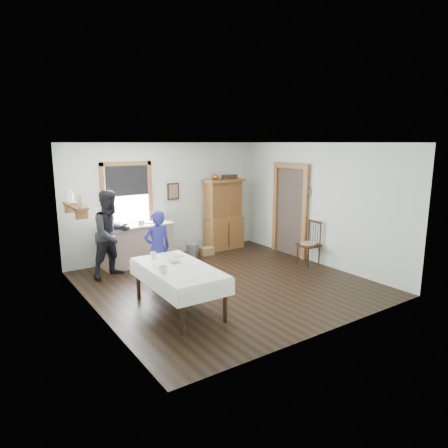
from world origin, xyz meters
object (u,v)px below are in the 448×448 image
at_px(figure_dark, 112,237).
at_px(work_counter, 137,245).
at_px(dining_table, 179,288).
at_px(spindle_chair, 309,243).
at_px(wicker_basket, 207,251).
at_px(china_hutch, 224,214).
at_px(woman_blue, 158,251).
at_px(pail, 193,250).

bearing_deg(figure_dark, work_counter, 17.98).
bearing_deg(dining_table, work_counter, 81.66).
distance_m(dining_table, figure_dark, 2.33).
xyz_separation_m(dining_table, spindle_chair, (3.59, 0.58, 0.13)).
bearing_deg(wicker_basket, figure_dark, -173.88).
bearing_deg(spindle_chair, china_hutch, 110.51).
relative_size(spindle_chair, woman_blue, 0.73).
xyz_separation_m(work_counter, wicker_basket, (1.70, -0.22, -0.37)).
bearing_deg(wicker_basket, pail, 170.43).
height_order(work_counter, pail, work_counter).
distance_m(pail, woman_blue, 2.08).
distance_m(dining_table, woman_blue, 1.31).
height_order(china_hutch, spindle_chair, china_hutch).
distance_m(work_counter, china_hutch, 2.44).
bearing_deg(work_counter, china_hutch, 0.32).
xyz_separation_m(spindle_chair, pail, (-1.85, 2.00, -0.34)).
height_order(dining_table, woman_blue, woman_blue).
bearing_deg(woman_blue, dining_table, 82.45).
xyz_separation_m(china_hutch, woman_blue, (-2.58, -1.54, -0.22)).
relative_size(dining_table, spindle_chair, 1.87).
distance_m(china_hutch, figure_dark, 3.16).
relative_size(spindle_chair, wicker_basket, 3.18).
xyz_separation_m(spindle_chair, figure_dark, (-3.90, 1.68, 0.33)).
xyz_separation_m(dining_table, woman_blue, (0.22, 1.26, 0.31)).
distance_m(wicker_basket, figure_dark, 2.54).
bearing_deg(dining_table, figure_dark, 97.98).
bearing_deg(dining_table, wicker_basket, 50.18).
relative_size(work_counter, spindle_chair, 1.62).
distance_m(china_hutch, spindle_chair, 2.39).
distance_m(pail, wicker_basket, 0.38).
bearing_deg(woman_blue, work_counter, -94.42).
distance_m(pail, figure_dark, 2.18).
bearing_deg(work_counter, spindle_chair, -35.31).
distance_m(spindle_chair, pail, 2.75).
bearing_deg(woman_blue, wicker_basket, -143.62).
bearing_deg(pail, figure_dark, -171.11).
bearing_deg(china_hutch, spindle_chair, -71.32).
xyz_separation_m(pail, wicker_basket, (0.37, -0.06, -0.07)).
bearing_deg(china_hutch, work_counter, -179.36).
bearing_deg(figure_dark, spindle_chair, -38.82).
relative_size(pail, woman_blue, 0.23).
bearing_deg(wicker_basket, woman_blue, -146.10).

